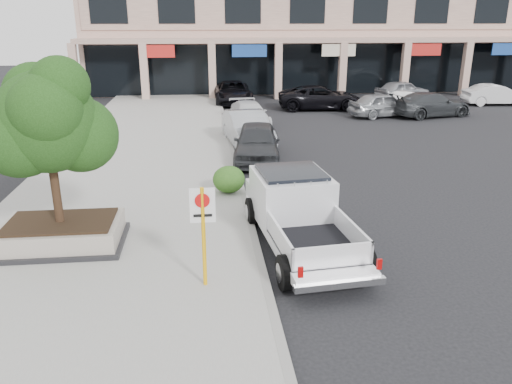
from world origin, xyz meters
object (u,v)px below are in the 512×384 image
Objects in this scene: lot_car_c at (431,104)px; curb_car_d at (233,92)px; planter at (62,233)px; lot_car_a at (383,105)px; lot_car_f at (495,95)px; curb_car_b at (247,129)px; lot_car_e at (402,90)px; no_parking_sign at (203,224)px; lot_car_b at (410,102)px; planter_tree at (54,122)px; curb_car_c at (249,114)px; curb_car_a at (257,142)px; lot_car_d at (321,97)px; pickup_truck at (302,216)px.

curb_car_d is at bearing 47.23° from lot_car_c.
lot_car_a is (15.09, 17.70, 0.28)m from planter.
lot_car_f reaches higher than planter.
curb_car_d is (0.13, 13.02, -0.03)m from curb_car_b.
lot_car_e is at bearing -20.08° from lot_car_c.
no_parking_sign is 23.20m from lot_car_a.
lot_car_e is (1.39, 4.83, 0.08)m from lot_car_b.
planter_tree is 0.90× the size of lot_car_e.
lot_car_a is 3.01m from lot_car_c.
curb_car_b is 0.88× the size of curb_car_d.
no_parking_sign is 0.56× the size of lot_car_b.
curb_car_c is at bearing 101.34° from lot_car_e.
planter_tree is 17.16m from curb_car_c.
lot_car_b is at bearing -71.05° from lot_car_a.
lot_car_e is 6.40m from lot_car_f.
curb_car_a reaches higher than lot_car_d.
planter_tree is at bearing 113.63° from lot_car_b.
curb_car_a is at bearing 118.98° from lot_car_e.
planter is 24.85m from curb_car_d.
curb_car_b reaches higher than lot_car_e.
curb_car_c is 1.03× the size of lot_car_f.
planter is 0.70× the size of curb_car_c.
lot_car_e reaches higher than lot_car_f.
no_parking_sign reaches higher than curb_car_d.
curb_car_c is (0.18, 16.45, -0.27)m from pickup_truck.
no_parking_sign is (3.72, -2.51, 1.16)m from planter.
planter is at bearing 134.69° from lot_car_f.
pickup_truck is 1.34× the size of lot_car_e.
curb_car_c is 14.74m from lot_car_e.
lot_car_b is (11.12, 19.70, -0.26)m from pickup_truck.
curb_car_b is at bearing 113.30° from lot_car_a.
curb_car_c is 0.81× the size of curb_car_d.
curb_car_b reaches higher than lot_car_c.
lot_car_c is 0.91× the size of lot_car_d.
curb_car_b is at bearing 61.86° from planter.
planter is 0.56× the size of lot_car_d.
planter_tree is 0.77× the size of lot_car_c.
lot_car_f is at bearing 44.35° from pickup_truck.
curb_car_d is 12.40m from lot_car_b.
lot_car_d is (-3.27, 3.13, 0.04)m from lot_car_a.
planter_tree is at bearing 167.54° from pickup_truck.
curb_car_d is at bearing 42.28° from lot_car_b.
planter_tree is at bearing -104.02° from curb_car_d.
curb_car_c reaches higher than planter.
lot_car_f is (24.60, 21.26, 0.25)m from planter.
lot_car_e is at bearing 37.94° from curb_car_b.
curb_car_c is at bearing 68.05° from planter_tree.
planter_tree is 0.71× the size of curb_car_d.
pickup_truck reaches higher than lot_car_f.
curb_car_b is 18.20m from lot_car_e.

